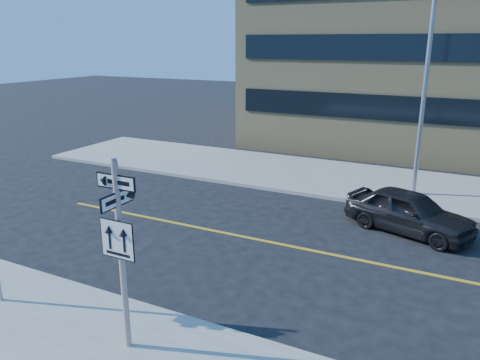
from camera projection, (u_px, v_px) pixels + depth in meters
The scene contains 4 objects.
ground at pixel (193, 296), 12.04m from camera, with size 120.00×120.00×0.00m, color black.
sign_pole at pixel (120, 246), 9.19m from camera, with size 0.92×0.92×4.06m.
parked_car_a at pixel (409, 212), 15.90m from camera, with size 4.33×1.74×1.47m, color black.
streetlight_a at pixel (425, 83), 18.16m from camera, with size 0.55×2.25×8.00m.
Camera 1 is at (5.90, -8.99, 6.30)m, focal length 35.00 mm.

